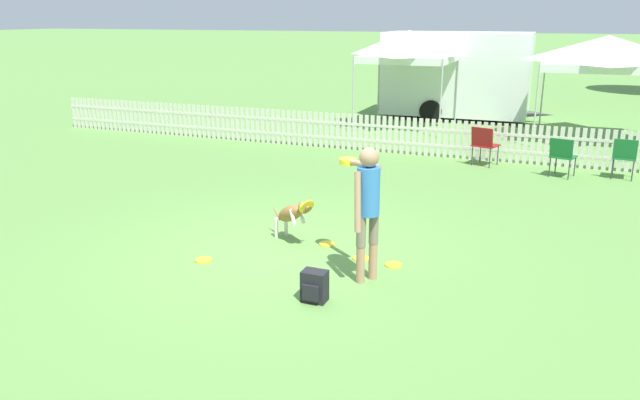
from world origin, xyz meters
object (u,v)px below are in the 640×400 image
object	(u,v)px
frisbee_far_scatter	(327,244)
folding_chair_center	(562,154)
handler_person	(367,198)
frisbee_near_handler	(394,265)
backpack_on_grass	(314,286)
frisbee_midfield	(361,258)
frisbee_near_dog	(204,260)
canopy_tent_main	(607,53)
folding_chair_green_right	(625,155)
leaping_dog	(292,213)
folding_chair_blue_left	(484,143)
equipment_trailer	(457,74)
canopy_tent_secondary	(409,46)

from	to	relation	value
frisbee_far_scatter	folding_chair_center	world-z (taller)	folding_chair_center
handler_person	frisbee_near_handler	distance (m)	1.21
backpack_on_grass	frisbee_midfield	bearing A→B (deg)	85.97
frisbee_near_dog	canopy_tent_main	bearing A→B (deg)	65.28
frisbee_near_dog	canopy_tent_main	distance (m)	12.48
folding_chair_green_right	frisbee_midfield	bearing A→B (deg)	65.30
leaping_dog	folding_chair_blue_left	world-z (taller)	folding_chair_blue_left
frisbee_near_dog	folding_chair_blue_left	xyz separation A→B (m)	(2.73, 7.08, 0.51)
handler_person	equipment_trailer	bearing A→B (deg)	37.95
equipment_trailer	canopy_tent_secondary	bearing A→B (deg)	-113.65
frisbee_near_handler	folding_chair_green_right	world-z (taller)	folding_chair_green_right
equipment_trailer	frisbee_midfield	bearing A→B (deg)	-86.43
canopy_tent_secondary	equipment_trailer	xyz separation A→B (m)	(1.00, 2.39, -0.93)
frisbee_far_scatter	folding_chair_green_right	size ratio (longest dim) A/B	0.27
folding_chair_blue_left	canopy_tent_main	size ratio (longest dim) A/B	0.28
handler_person	folding_chair_center	size ratio (longest dim) A/B	2.07
handler_person	folding_chair_center	world-z (taller)	handler_person
folding_chair_center	canopy_tent_secondary	xyz separation A→B (m)	(-4.40, 4.58, 1.85)
frisbee_near_dog	canopy_tent_secondary	bearing A→B (deg)	90.29
leaping_dog	frisbee_far_scatter	xyz separation A→B (m)	(0.51, 0.08, -0.43)
canopy_tent_main	leaping_dog	bearing A→B (deg)	-113.29
frisbee_near_dog	canopy_tent_secondary	distance (m)	11.45
frisbee_midfield	canopy_tent_secondary	world-z (taller)	canopy_tent_secondary
handler_person	frisbee_midfield	distance (m)	1.24
frisbee_far_scatter	folding_chair_blue_left	bearing A→B (deg)	76.56
frisbee_near_handler	backpack_on_grass	size ratio (longest dim) A/B	0.61
handler_person	frisbee_midfield	size ratio (longest dim) A/B	7.46
canopy_tent_main	equipment_trailer	bearing A→B (deg)	149.65
frisbee_near_dog	folding_chair_green_right	size ratio (longest dim) A/B	0.27
leaping_dog	handler_person	bearing A→B (deg)	90.34
leaping_dog	frisbee_far_scatter	distance (m)	0.67
frisbee_near_dog	frisbee_midfield	xyz separation A→B (m)	(1.96, 0.84, 0.00)
leaping_dog	frisbee_midfield	xyz separation A→B (m)	(1.14, -0.27, -0.43)
canopy_tent_main	equipment_trailer	world-z (taller)	canopy_tent_main
equipment_trailer	folding_chair_center	bearing A→B (deg)	-64.98
leaping_dog	canopy_tent_main	bearing A→B (deg)	-170.73
frisbee_midfield	backpack_on_grass	world-z (taller)	backpack_on_grass
backpack_on_grass	canopy_tent_secondary	size ratio (longest dim) A/B	0.13
handler_person	frisbee_near_handler	bearing A→B (deg)	10.72
frisbee_near_handler	equipment_trailer	bearing A→B (deg)	96.61
frisbee_near_dog	folding_chair_blue_left	distance (m)	7.60
canopy_tent_secondary	leaping_dog	bearing A→B (deg)	-85.08
frisbee_near_dog	folding_chair_green_right	distance (m)	8.85
folding_chair_center	leaping_dog	bearing A→B (deg)	73.32
frisbee_near_handler	canopy_tent_main	size ratio (longest dim) A/B	0.07
backpack_on_grass	folding_chair_center	bearing A→B (deg)	70.96
handler_person	folding_chair_blue_left	size ratio (longest dim) A/B	1.95
frisbee_near_handler	handler_person	bearing A→B (deg)	-111.83
frisbee_near_handler	backpack_on_grass	xyz separation A→B (m)	(-0.57, -1.37, 0.17)
folding_chair_center	canopy_tent_main	distance (m)	4.93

